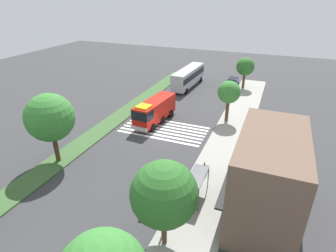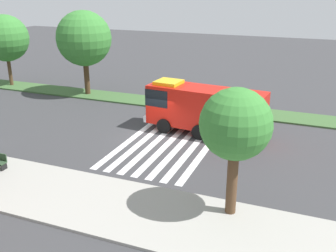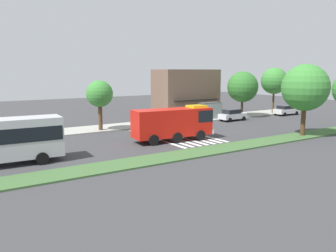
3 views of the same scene
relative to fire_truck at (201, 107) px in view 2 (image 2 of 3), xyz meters
name	(u,v)px [view 2 (image 2 of 3)]	position (x,y,z in m)	size (l,w,h in m)	color
ground_plane	(152,138)	(2.95, 2.20, -1.99)	(120.00, 120.00, 0.00)	#38383A
sidewalk	(80,198)	(2.95, 11.25, -1.92)	(60.00, 4.99, 0.14)	#9E9B93
median_strip	(188,106)	(2.95, -5.86, -1.92)	(60.00, 3.00, 0.14)	#3D6033
crosswalk	(171,141)	(1.48, 2.20, -1.99)	(5.85, 11.81, 0.01)	silver
fire_truck	(201,107)	(0.00, 0.00, 0.00)	(8.91, 3.40, 3.65)	red
sidewalk_tree_west	(236,125)	(-4.47, 9.76, 2.53)	(3.24, 3.24, 6.07)	#513823
median_tree_far_west	(84,39)	(13.41, -5.86, 3.49)	(5.18, 5.18, 7.96)	#47301E
median_tree_west	(5,38)	(22.95, -5.86, 3.07)	(4.77, 4.77, 7.32)	#513823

